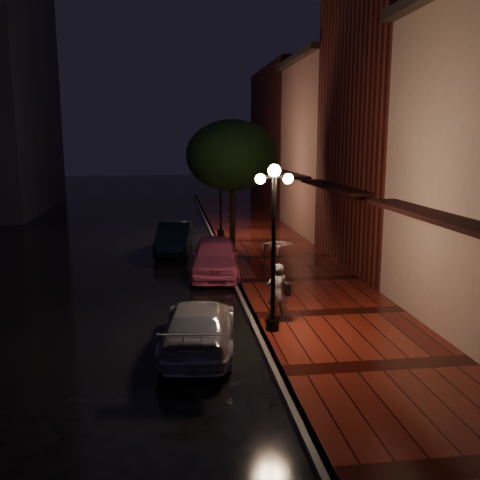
{
  "coord_description": "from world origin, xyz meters",
  "views": [
    {
      "loc": [
        -2.24,
        -18.09,
        5.07
      ],
      "look_at": [
        0.31,
        1.15,
        1.4
      ],
      "focal_mm": 40.0,
      "sensor_mm": 36.0,
      "label": 1
    }
  ],
  "objects_px": {
    "parking_meter": "(265,259)",
    "pink_car": "(215,257)",
    "streetlamp_near": "(274,238)",
    "woman_with_umbrella": "(278,268)",
    "navy_car": "(174,237)",
    "silver_car": "(199,326)",
    "streetlamp_far": "(221,188)",
    "street_tree": "(233,158)"
  },
  "relations": [
    {
      "from": "street_tree",
      "to": "parking_meter",
      "type": "bearing_deg",
      "value": -86.41
    },
    {
      "from": "parking_meter",
      "to": "pink_car",
      "type": "bearing_deg",
      "value": 133.2
    },
    {
      "from": "navy_car",
      "to": "silver_car",
      "type": "xyz_separation_m",
      "value": [
        0.44,
        -11.67,
        -0.07
      ]
    },
    {
      "from": "pink_car",
      "to": "parking_meter",
      "type": "relative_size",
      "value": 3.17
    },
    {
      "from": "streetlamp_near",
      "to": "parking_meter",
      "type": "distance_m",
      "value": 5.06
    },
    {
      "from": "street_tree",
      "to": "streetlamp_far",
      "type": "bearing_deg",
      "value": 94.91
    },
    {
      "from": "navy_car",
      "to": "silver_car",
      "type": "height_order",
      "value": "navy_car"
    },
    {
      "from": "streetlamp_near",
      "to": "streetlamp_far",
      "type": "height_order",
      "value": "same"
    },
    {
      "from": "street_tree",
      "to": "woman_with_umbrella",
      "type": "xyz_separation_m",
      "value": [
        -0.01,
        -10.34,
        -2.59
      ]
    },
    {
      "from": "woman_with_umbrella",
      "to": "parking_meter",
      "type": "height_order",
      "value": "woman_with_umbrella"
    },
    {
      "from": "silver_car",
      "to": "woman_with_umbrella",
      "type": "distance_m",
      "value": 2.81
    },
    {
      "from": "navy_car",
      "to": "silver_car",
      "type": "distance_m",
      "value": 11.68
    },
    {
      "from": "streetlamp_near",
      "to": "silver_car",
      "type": "xyz_separation_m",
      "value": [
        -1.97,
        -0.72,
        -1.99
      ]
    },
    {
      "from": "silver_car",
      "to": "woman_with_umbrella",
      "type": "relative_size",
      "value": 1.85
    },
    {
      "from": "streetlamp_near",
      "to": "streetlamp_far",
      "type": "bearing_deg",
      "value": 90.0
    },
    {
      "from": "streetlamp_near",
      "to": "navy_car",
      "type": "bearing_deg",
      "value": 102.42
    },
    {
      "from": "streetlamp_near",
      "to": "woman_with_umbrella",
      "type": "height_order",
      "value": "streetlamp_near"
    },
    {
      "from": "pink_car",
      "to": "parking_meter",
      "type": "xyz_separation_m",
      "value": [
        1.6,
        -1.67,
        0.24
      ]
    },
    {
      "from": "streetlamp_far",
      "to": "silver_car",
      "type": "xyz_separation_m",
      "value": [
        -1.97,
        -14.72,
        -1.99
      ]
    },
    {
      "from": "streetlamp_near",
      "to": "pink_car",
      "type": "height_order",
      "value": "streetlamp_near"
    },
    {
      "from": "street_tree",
      "to": "navy_car",
      "type": "xyz_separation_m",
      "value": [
        -2.67,
        -0.04,
        -3.57
      ]
    },
    {
      "from": "streetlamp_far",
      "to": "woman_with_umbrella",
      "type": "height_order",
      "value": "streetlamp_far"
    },
    {
      "from": "pink_car",
      "to": "silver_car",
      "type": "bearing_deg",
      "value": -92.53
    },
    {
      "from": "silver_car",
      "to": "streetlamp_near",
      "type": "bearing_deg",
      "value": -152.97
    },
    {
      "from": "street_tree",
      "to": "parking_meter",
      "type": "xyz_separation_m",
      "value": [
        0.39,
        -6.24,
        -3.26
      ]
    },
    {
      "from": "street_tree",
      "to": "pink_car",
      "type": "height_order",
      "value": "street_tree"
    },
    {
      "from": "pink_car",
      "to": "woman_with_umbrella",
      "type": "distance_m",
      "value": 5.96
    },
    {
      "from": "streetlamp_near",
      "to": "street_tree",
      "type": "bearing_deg",
      "value": 88.65
    },
    {
      "from": "woman_with_umbrella",
      "to": "silver_car",
      "type": "bearing_deg",
      "value": 20.3
    },
    {
      "from": "pink_car",
      "to": "navy_car",
      "type": "relative_size",
      "value": 1.06
    },
    {
      "from": "navy_car",
      "to": "streetlamp_far",
      "type": "bearing_deg",
      "value": 58.1
    },
    {
      "from": "street_tree",
      "to": "silver_car",
      "type": "bearing_deg",
      "value": -100.77
    },
    {
      "from": "pink_car",
      "to": "streetlamp_far",
      "type": "bearing_deg",
      "value": 88.45
    },
    {
      "from": "streetlamp_near",
      "to": "parking_meter",
      "type": "relative_size",
      "value": 3.13
    },
    {
      "from": "pink_car",
      "to": "navy_car",
      "type": "bearing_deg",
      "value": 113.46
    },
    {
      "from": "streetlamp_near",
      "to": "parking_meter",
      "type": "bearing_deg",
      "value": 82.2
    },
    {
      "from": "street_tree",
      "to": "parking_meter",
      "type": "height_order",
      "value": "street_tree"
    },
    {
      "from": "woman_with_umbrella",
      "to": "parking_meter",
      "type": "distance_m",
      "value": 4.17
    },
    {
      "from": "street_tree",
      "to": "streetlamp_near",
      "type": "bearing_deg",
      "value": -91.35
    },
    {
      "from": "streetlamp_near",
      "to": "streetlamp_far",
      "type": "xyz_separation_m",
      "value": [
        0.0,
        14.0,
        0.0
      ]
    },
    {
      "from": "street_tree",
      "to": "pink_car",
      "type": "bearing_deg",
      "value": -104.8
    },
    {
      "from": "streetlamp_far",
      "to": "parking_meter",
      "type": "relative_size",
      "value": 3.13
    }
  ]
}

